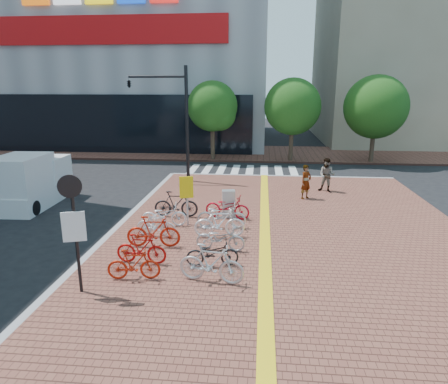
# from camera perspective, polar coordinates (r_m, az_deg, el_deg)

# --- Properties ---
(ground) EXTENTS (120.00, 120.00, 0.00)m
(ground) POSITION_cam_1_polar(r_m,az_deg,el_deg) (14.38, -2.22, -8.43)
(ground) COLOR black
(ground) RESTS_ON ground
(sidewalk) EXTENTS (14.00, 34.00, 0.15)m
(sidewalk) POSITION_cam_1_polar(r_m,az_deg,el_deg) (9.92, 12.14, -20.02)
(sidewalk) COLOR brown
(sidewalk) RESTS_ON ground
(tactile_strip) EXTENTS (0.40, 34.00, 0.01)m
(tactile_strip) POSITION_cam_1_polar(r_m,az_deg,el_deg) (9.80, 5.99, -19.63)
(tactile_strip) COLOR yellow
(tactile_strip) RESTS_ON sidewalk
(kerb_west) EXTENTS (0.25, 34.00, 0.15)m
(kerb_west) POSITION_cam_1_polar(r_m,az_deg,el_deg) (11.43, -27.18, -16.37)
(kerb_west) COLOR gray
(kerb_west) RESTS_ON ground
(kerb_north) EXTENTS (14.00, 0.25, 0.15)m
(kerb_north) POSITION_cam_1_polar(r_m,az_deg,el_deg) (25.73, 8.00, 2.17)
(kerb_north) COLOR gray
(kerb_north) RESTS_ON ground
(far_sidewalk) EXTENTS (70.00, 8.00, 0.15)m
(far_sidewalk) POSITION_cam_1_polar(r_m,az_deg,el_deg) (34.58, 2.41, 5.58)
(far_sidewalk) COLOR brown
(far_sidewalk) RESTS_ON ground
(department_store) EXTENTS (36.00, 24.27, 28.00)m
(department_store) POSITION_cam_1_polar(r_m,az_deg,el_deg) (49.12, -17.42, 24.03)
(department_store) COLOR gray
(department_store) RESTS_ON ground
(building_beige) EXTENTS (20.00, 18.00, 18.00)m
(building_beige) POSITION_cam_1_polar(r_m,az_deg,el_deg) (48.01, 26.47, 17.41)
(building_beige) COLOR gray
(building_beige) RESTS_ON ground
(crosswalk) EXTENTS (7.50, 4.00, 0.01)m
(crosswalk) POSITION_cam_1_polar(r_m,az_deg,el_deg) (27.70, 2.65, 3.07)
(crosswalk) COLOR silver
(crosswalk) RESTS_ON ground
(street_trees) EXTENTS (16.20, 4.60, 6.35)m
(street_trees) POSITION_cam_1_polar(r_m,az_deg,el_deg) (30.74, 11.75, 11.66)
(street_trees) COLOR #38281E
(street_trees) RESTS_ON far_sidewalk
(bike_0) EXTENTS (1.61, 0.63, 0.94)m
(bike_0) POSITION_cam_1_polar(r_m,az_deg,el_deg) (12.21, -12.78, -10.06)
(bike_0) COLOR #AE210C
(bike_0) RESTS_ON sidewalk
(bike_1) EXTENTS (1.67, 0.54, 0.99)m
(bike_1) POSITION_cam_1_polar(r_m,az_deg,el_deg) (13.18, -11.74, -7.95)
(bike_1) COLOR #AF0F0C
(bike_1) RESTS_ON sidewalk
(bike_2) EXTENTS (1.93, 0.66, 1.14)m
(bike_2) POSITION_cam_1_polar(r_m,az_deg,el_deg) (14.37, -10.07, -5.58)
(bike_2) COLOR #B31F0C
(bike_2) RESTS_ON sidewalk
(bike_3) EXTENTS (1.62, 0.66, 0.95)m
(bike_3) POSITION_cam_1_polar(r_m,az_deg,el_deg) (15.32, -9.67, -4.64)
(bike_3) COLOR white
(bike_3) RESTS_ON sidewalk
(bike_4) EXTENTS (1.88, 0.89, 0.95)m
(bike_4) POSITION_cam_1_polar(r_m,az_deg,el_deg) (16.41, -8.57, -3.25)
(bike_4) COLOR white
(bike_4) RESTS_ON sidewalk
(bike_5) EXTENTS (1.93, 0.62, 1.15)m
(bike_5) POSITION_cam_1_polar(r_m,az_deg,el_deg) (17.48, -6.87, -1.71)
(bike_5) COLOR black
(bike_5) RESTS_ON sidewalk
(bike_6) EXTENTS (2.02, 0.87, 1.17)m
(bike_6) POSITION_cam_1_polar(r_m,az_deg,el_deg) (11.70, -1.82, -10.18)
(bike_6) COLOR silver
(bike_6) RESTS_ON sidewalk
(bike_7) EXTENTS (1.73, 0.83, 0.87)m
(bike_7) POSITION_cam_1_polar(r_m,az_deg,el_deg) (12.77, -1.67, -8.69)
(bike_7) COLOR black
(bike_7) RESTS_ON sidewalk
(bike_8) EXTENTS (1.74, 0.71, 0.90)m
(bike_8) POSITION_cam_1_polar(r_m,az_deg,el_deg) (13.90, -0.52, -6.61)
(bike_8) COLOR #AAAAAE
(bike_8) RESTS_ON sidewalk
(bike_9) EXTENTS (1.96, 0.80, 1.14)m
(bike_9) POSITION_cam_1_polar(r_m,az_deg,el_deg) (15.02, -0.66, -4.43)
(bike_9) COLOR white
(bike_9) RESTS_ON sidewalk
(bike_10) EXTENTS (1.97, 0.73, 1.03)m
(bike_10) POSITION_cam_1_polar(r_m,az_deg,el_deg) (16.03, -0.35, -3.37)
(bike_10) COLOR silver
(bike_10) RESTS_ON sidewalk
(bike_11) EXTENTS (2.04, 1.02, 1.02)m
(bike_11) POSITION_cam_1_polar(r_m,az_deg,el_deg) (17.16, 0.48, -2.14)
(bike_11) COLOR red
(bike_11) RESTS_ON sidewalk
(pedestrian_a) EXTENTS (0.75, 0.72, 1.73)m
(pedestrian_a) POSITION_cam_1_polar(r_m,az_deg,el_deg) (20.50, 11.63, 1.42)
(pedestrian_a) COLOR gray
(pedestrian_a) RESTS_ON sidewalk
(pedestrian_b) EXTENTS (1.09, 0.99, 1.82)m
(pedestrian_b) POSITION_cam_1_polar(r_m,az_deg,el_deg) (22.12, 14.49, 2.35)
(pedestrian_b) COLOR #4D5162
(pedestrian_b) RESTS_ON sidewalk
(utility_box) EXTENTS (0.60, 0.48, 1.19)m
(utility_box) POSITION_cam_1_polar(r_m,az_deg,el_deg) (17.34, 0.65, -1.67)
(utility_box) COLOR #B9B9BE
(utility_box) RESTS_ON sidewalk
(yellow_sign) EXTENTS (0.55, 0.20, 2.05)m
(yellow_sign) POSITION_cam_1_polar(r_m,az_deg,el_deg) (16.15, -5.33, 0.05)
(yellow_sign) COLOR #B7B7BC
(yellow_sign) RESTS_ON sidewalk
(notice_sign) EXTENTS (0.61, 0.23, 3.35)m
(notice_sign) POSITION_cam_1_polar(r_m,az_deg,el_deg) (11.31, -20.69, -3.78)
(notice_sign) COLOR black
(notice_sign) RESTS_ON sidewalk
(traffic_light_pole) EXTENTS (3.58, 1.38, 6.66)m
(traffic_light_pole) POSITION_cam_1_polar(r_m,az_deg,el_deg) (23.88, -9.09, 12.48)
(traffic_light_pole) COLOR black
(traffic_light_pole) RESTS_ON sidewalk
(box_truck) EXTENTS (2.08, 4.52, 2.58)m
(box_truck) POSITION_cam_1_polar(r_m,az_deg,el_deg) (21.47, -25.80, 1.37)
(box_truck) COLOR silver
(box_truck) RESTS_ON ground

